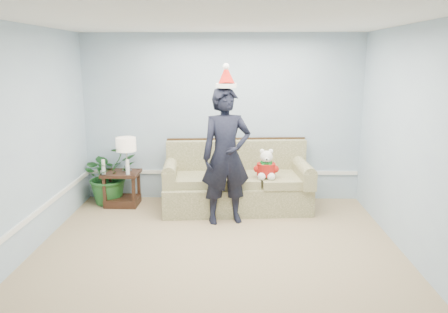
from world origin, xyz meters
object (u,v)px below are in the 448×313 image
object	(u,v)px
houseplant	(109,174)
man	(226,156)
teddy_bear	(266,168)
side_table	(122,192)
sofa	(236,184)
table_lamp	(126,146)

from	to	relation	value
houseplant	man	world-z (taller)	man
teddy_bear	side_table	bearing A→B (deg)	172.93
sofa	table_lamp	distance (m)	1.83
man	teddy_bear	xyz separation A→B (m)	(0.59, 0.36, -0.25)
side_table	teddy_bear	xyz separation A→B (m)	(2.26, -0.32, 0.50)
sofa	side_table	size ratio (longest dim) A/B	4.02
side_table	houseplant	world-z (taller)	houseplant
sofa	houseplant	distance (m)	2.06
man	teddy_bear	world-z (taller)	man
sofa	man	xyz separation A→B (m)	(-0.15, -0.62, 0.59)
side_table	table_lamp	xyz separation A→B (m)	(0.09, 0.01, 0.75)
sofa	side_table	distance (m)	1.83
side_table	sofa	bearing A→B (deg)	-1.92
sofa	side_table	bearing A→B (deg)	173.31
sofa	table_lamp	world-z (taller)	table_lamp
side_table	man	bearing A→B (deg)	-22.05
houseplant	sofa	bearing A→B (deg)	-4.88
teddy_bear	sofa	bearing A→B (deg)	150.70
houseplant	man	xyz separation A→B (m)	(1.90, -0.79, 0.48)
table_lamp	teddy_bear	xyz separation A→B (m)	(2.17, -0.33, -0.25)
side_table	houseplant	bearing A→B (deg)	153.65
houseplant	teddy_bear	size ratio (longest dim) A/B	2.12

